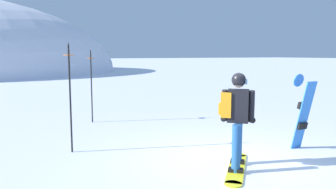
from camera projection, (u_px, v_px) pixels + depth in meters
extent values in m
plane|color=white|center=(235.00, 162.00, 6.32)|extent=(300.00, 300.00, 0.00)
cube|color=yellow|center=(236.00, 168.00, 5.94)|extent=(1.25, 1.35, 0.02)
cylinder|color=yellow|center=(239.00, 155.00, 6.68)|extent=(0.28, 0.28, 0.02)
cylinder|color=yellow|center=(233.00, 184.00, 5.19)|extent=(0.28, 0.28, 0.02)
cube|color=black|center=(237.00, 161.00, 6.16)|extent=(0.28, 0.27, 0.06)
cube|color=black|center=(236.00, 170.00, 5.70)|extent=(0.28, 0.27, 0.06)
cylinder|color=#235699|center=(238.00, 141.00, 6.12)|extent=(0.15, 0.15, 0.82)
cylinder|color=#235699|center=(236.00, 149.00, 5.66)|extent=(0.15, 0.15, 0.82)
cube|color=black|center=(238.00, 106.00, 5.80)|extent=(0.41, 0.40, 0.58)
cylinder|color=black|center=(225.00, 105.00, 5.86)|extent=(0.19, 0.20, 0.57)
cylinder|color=black|center=(252.00, 106.00, 5.74)|extent=(0.19, 0.20, 0.57)
sphere|color=black|center=(224.00, 119.00, 5.94)|extent=(0.11, 0.11, 0.11)
sphere|color=black|center=(252.00, 120.00, 5.80)|extent=(0.11, 0.11, 0.11)
cube|color=orange|center=(227.00, 104.00, 5.85)|extent=(0.32, 0.33, 0.44)
cube|color=orange|center=(221.00, 108.00, 5.89)|extent=(0.18, 0.19, 0.20)
sphere|color=beige|center=(239.00, 82.00, 5.75)|extent=(0.21, 0.21, 0.21)
sphere|color=black|center=(239.00, 80.00, 5.75)|extent=(0.25, 0.25, 0.25)
cube|color=navy|center=(246.00, 82.00, 5.72)|extent=(0.14, 0.15, 0.08)
cube|color=blue|center=(304.00, 116.00, 7.00)|extent=(0.28, 0.38, 1.48)
cylinder|color=blue|center=(299.00, 80.00, 7.07)|extent=(0.28, 0.09, 0.28)
cube|color=black|center=(303.00, 105.00, 7.00)|extent=(0.25, 0.10, 0.15)
cube|color=black|center=(302.00, 126.00, 7.05)|extent=(0.25, 0.10, 0.15)
cylinder|color=black|center=(70.00, 100.00, 6.80)|extent=(0.04, 0.04, 2.20)
cylinder|color=orange|center=(69.00, 55.00, 6.69)|extent=(0.20, 0.20, 0.01)
cone|color=black|center=(68.00, 44.00, 6.67)|extent=(0.04, 0.04, 0.08)
cylinder|color=black|center=(92.00, 87.00, 9.85)|extent=(0.04, 0.04, 2.10)
cylinder|color=orange|center=(91.00, 58.00, 9.75)|extent=(0.20, 0.20, 0.02)
cone|color=black|center=(91.00, 51.00, 9.72)|extent=(0.04, 0.04, 0.08)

